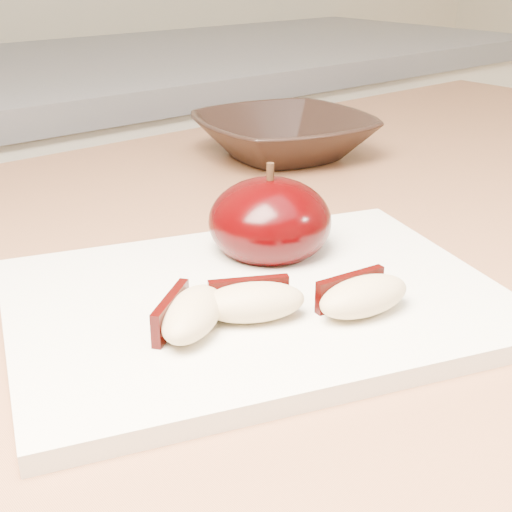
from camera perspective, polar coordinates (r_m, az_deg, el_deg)
cutting_board at (r=0.45m, az=-0.00°, el=-3.64°), size 0.36×0.31×0.01m
apple_half at (r=0.50m, az=1.12°, el=2.80°), size 0.10×0.10×0.07m
apple_wedge_a at (r=0.40m, az=-5.30°, el=-4.60°), size 0.07×0.06×0.02m
apple_wedge_b at (r=0.41m, az=-0.30°, el=-3.64°), size 0.07×0.05×0.02m
apple_wedge_c at (r=0.42m, az=8.49°, el=-3.14°), size 0.06×0.04×0.02m
bowl at (r=0.78m, az=2.21°, el=9.56°), size 0.22×0.22×0.05m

